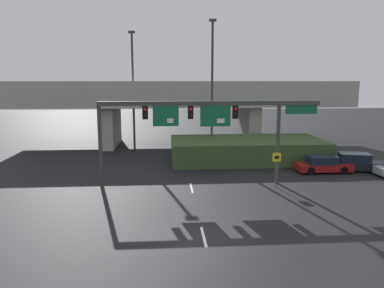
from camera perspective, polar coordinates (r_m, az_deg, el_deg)
ground_plane at (r=19.03m, az=1.79°, el=-13.95°), size 160.00×160.00×0.00m
lane_markings at (r=30.98m, az=-0.65°, el=-4.49°), size 0.14×27.64×0.01m
signal_gantry at (r=26.86m, az=1.79°, el=4.10°), size 15.99×0.44×6.14m
speed_limit_sign at (r=27.36m, az=12.74°, el=-3.10°), size 0.60×0.11×2.56m
highway_light_pole_near at (r=37.08m, az=3.08°, el=8.85°), size 0.70×0.36×13.34m
highway_light_pole_far at (r=40.98m, az=-8.96°, el=8.36°), size 0.70×0.36×12.66m
overpass_bridge at (r=44.20m, az=-1.80°, el=6.68°), size 38.17×9.99×7.48m
grass_embankment at (r=36.12m, az=8.35°, el=-0.87°), size 14.30×6.92×2.05m
parked_sedan_near_right at (r=33.19m, az=19.31°, el=-2.95°), size 4.48×1.90×1.39m
parked_sedan_mid_right at (r=34.73m, az=23.66°, el=-2.61°), size 5.02×2.86×1.49m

